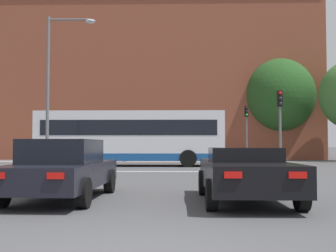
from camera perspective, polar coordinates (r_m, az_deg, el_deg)
stop_line_strip at (r=20.46m, az=-0.09°, el=-6.18°), size 9.02×0.30×0.01m
far_pavement at (r=32.20m, az=0.44°, el=-4.84°), size 70.02×2.50×0.01m
brick_civic_building at (r=44.03m, az=-3.04°, el=6.96°), size 32.44×15.42×23.41m
car_saloon_left at (r=10.46m, az=-14.08°, el=-5.64°), size 2.05×4.65×1.44m
car_roadster_right at (r=9.87m, az=10.43°, el=-6.31°), size 2.00×4.36×1.24m
bus_crossing_lead at (r=25.80m, az=-5.09°, el=-1.48°), size 11.25×2.74×3.30m
traffic_light_near_right at (r=21.33m, az=14.95°, el=1.24°), size 0.26×0.31×3.96m
traffic_light_far_right at (r=31.97m, az=10.59°, el=0.22°), size 0.26×0.31×4.18m
street_lamp_junction at (r=22.17m, az=-14.94°, el=6.54°), size 2.47×0.36×7.82m
pedestrian_waiting at (r=32.36m, az=-5.88°, el=-2.88°), size 0.43×0.29×1.85m
tree_by_building at (r=37.91m, az=14.84°, el=4.01°), size 6.11×6.11×8.78m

